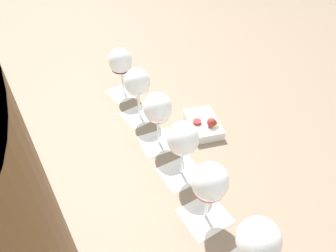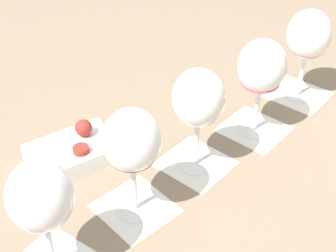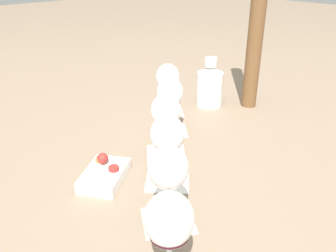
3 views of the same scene
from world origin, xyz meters
name	(u,v)px [view 3 (image 3 of 3)]	position (x,y,z in m)	size (l,w,h in m)	color
ground_plane	(167,167)	(0.00, 0.00, 0.00)	(8.00, 8.00, 0.00)	#7F6B56
tasting_card_0	(168,112)	(-0.26, -0.28, 0.00)	(0.15, 0.15, 0.00)	white
tasting_card_1	(170,131)	(-0.16, -0.16, 0.00)	(0.15, 0.15, 0.00)	white
tasting_card_2	(166,153)	(-0.05, -0.06, 0.00)	(0.15, 0.15, 0.00)	white
tasting_card_3	(167,181)	(0.05, 0.05, 0.00)	(0.15, 0.15, 0.00)	white
tasting_card_4	(168,220)	(0.15, 0.17, 0.00)	(0.15, 0.15, 0.00)	white
wine_glass_0	(168,79)	(-0.26, -0.28, 0.13)	(0.09, 0.09, 0.18)	white
wine_glass_1	(170,95)	(-0.16, -0.16, 0.13)	(0.09, 0.09, 0.18)	white
wine_glass_2	(166,113)	(-0.05, -0.06, 0.13)	(0.09, 0.09, 0.18)	white
wine_glass_3	(167,137)	(0.05, 0.05, 0.13)	(0.09, 0.09, 0.18)	white
wine_glass_4	(168,171)	(0.15, 0.17, 0.13)	(0.09, 0.09, 0.18)	white
wine_glass_5	(169,223)	(0.26, 0.28, 0.13)	(0.09, 0.09, 0.18)	white
ceramic_vase	(210,85)	(-0.43, -0.22, 0.08)	(0.10, 0.10, 0.19)	white
snack_dish	(104,174)	(0.16, -0.07, 0.02)	(0.18, 0.16, 0.06)	white
umbrella_pole	(258,12)	(-0.54, -0.11, 0.35)	(0.06, 0.06, 0.71)	brown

